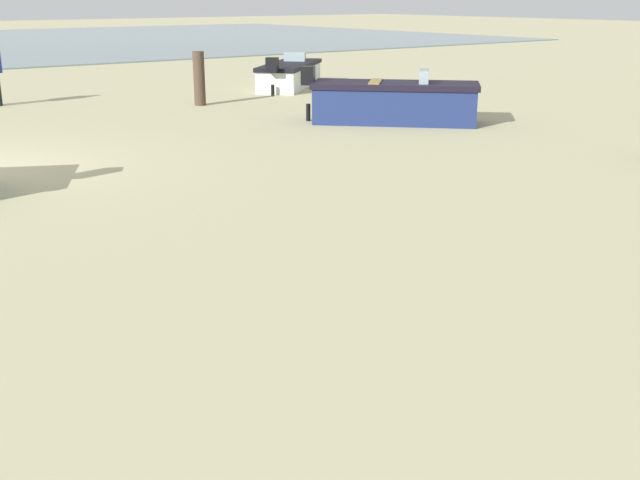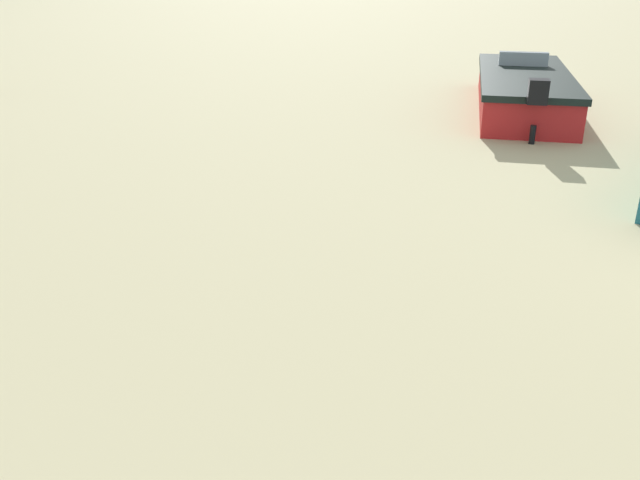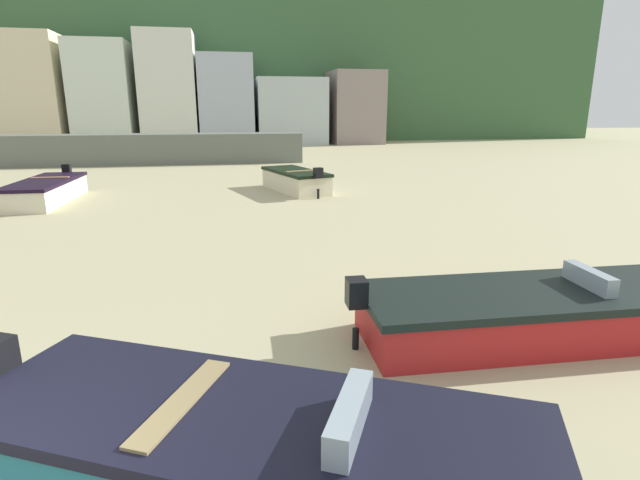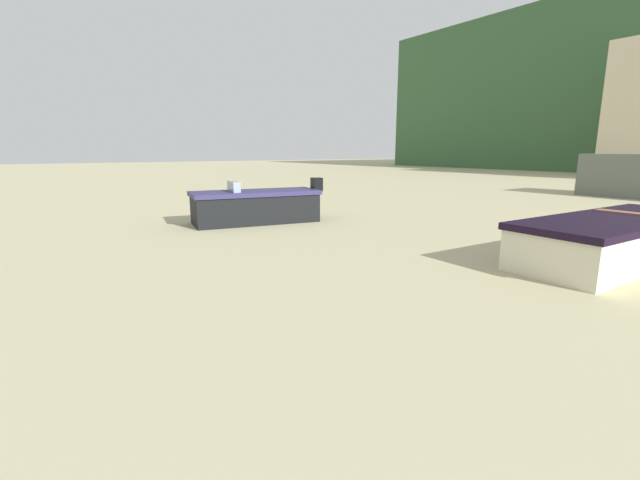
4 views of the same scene
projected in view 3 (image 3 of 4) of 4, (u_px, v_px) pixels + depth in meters
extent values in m
cube|color=#375D36|center=(204.00, 73.00, 64.12)|extent=(90.00, 32.00, 15.97)
cube|color=#60675D|center=(159.00, 149.00, 31.42)|extent=(18.23, 2.40, 1.88)
cube|color=beige|center=(35.00, 92.00, 44.24)|extent=(5.23, 5.93, 9.86)
cube|color=silver|center=(103.00, 95.00, 44.98)|extent=(5.14, 5.10, 9.35)
cube|color=silver|center=(170.00, 90.00, 46.56)|extent=(5.04, 6.47, 10.25)
cube|color=#A9B3C2|center=(226.00, 101.00, 47.50)|extent=(5.05, 5.93, 8.36)
cube|color=#B1BEBD|center=(290.00, 112.00, 49.21)|extent=(6.68, 6.61, 6.32)
cube|color=gray|center=(353.00, 108.00, 50.43)|extent=(4.97, 6.87, 7.07)
cube|color=#B41E1F|center=(531.00, 317.00, 7.51)|extent=(5.19, 1.86, 0.64)
cube|color=black|center=(534.00, 294.00, 7.42)|extent=(5.29, 1.95, 0.12)
cube|color=black|center=(357.00, 293.00, 6.96)|extent=(0.29, 0.33, 0.40)
cylinder|color=black|center=(356.00, 339.00, 7.15)|extent=(0.10, 0.10, 0.32)
cube|color=#8C9EA8|center=(589.00, 278.00, 7.50)|extent=(0.23, 1.02, 0.28)
cube|color=beige|center=(295.00, 182.00, 20.97)|extent=(2.55, 4.18, 0.77)
cube|color=black|center=(295.00, 172.00, 20.86)|extent=(2.65, 4.30, 0.12)
cube|color=black|center=(318.00, 173.00, 18.98)|extent=(0.39, 0.36, 0.40)
cylinder|color=black|center=(318.00, 194.00, 19.19)|extent=(0.12, 0.12, 0.39)
cube|color=olive|center=(300.00, 172.00, 20.43)|extent=(1.28, 0.59, 0.08)
cube|color=beige|center=(46.00, 193.00, 18.46)|extent=(1.71, 4.80, 0.72)
cube|color=black|center=(45.00, 182.00, 18.36)|extent=(1.79, 4.90, 0.12)
cube|color=black|center=(67.00, 169.00, 20.75)|extent=(0.33, 0.29, 0.40)
cylinder|color=black|center=(69.00, 187.00, 20.95)|extent=(0.10, 0.10, 0.36)
cube|color=#9A6747|center=(50.00, 178.00, 18.91)|extent=(1.36, 0.27, 0.08)
cube|color=#206A7C|center=(250.00, 465.00, 4.28)|extent=(5.20, 3.69, 0.79)
cube|color=black|center=(249.00, 419.00, 4.16)|extent=(5.33, 3.81, 0.12)
cylinder|color=black|center=(9.00, 432.00, 5.03)|extent=(0.13, 0.13, 0.40)
cube|color=#8C9EA8|center=(350.00, 416.00, 3.88)|extent=(0.62, 0.97, 0.28)
cube|color=olive|center=(183.00, 403.00, 4.31)|extent=(0.83, 1.35, 0.08)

